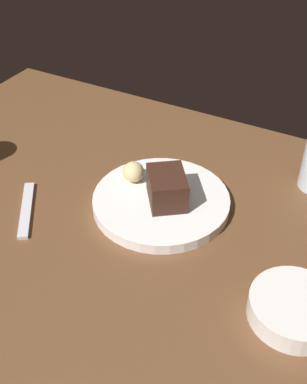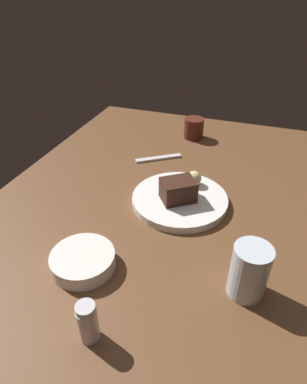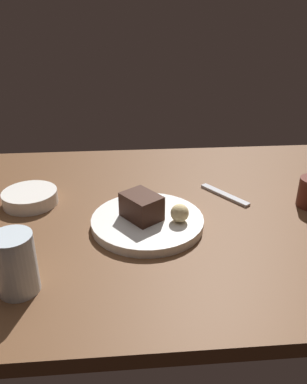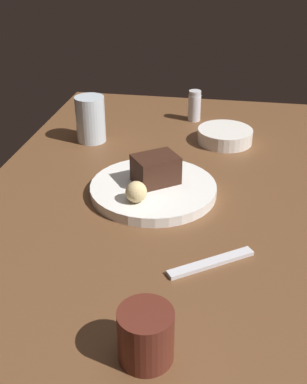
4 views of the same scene
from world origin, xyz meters
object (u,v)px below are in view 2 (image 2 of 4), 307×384
object	(u,v)px
salt_shaker	(88,322)
side_bowl	(83,261)
water_glass	(249,271)
chocolate_cake_slice	(178,190)
dessert_plate	(180,199)
coffee_cup	(194,128)
dessert_spoon	(158,158)
bread_roll	(194,178)

from	to	relation	value
salt_shaker	side_bowl	xyz separation A→B (cm)	(13.61, 8.83, -2.36)
water_glass	chocolate_cake_slice	bearing A→B (deg)	41.49
dessert_plate	coffee_cup	world-z (taller)	coffee_cup
dessert_plate	chocolate_cake_slice	bearing A→B (deg)	171.00
salt_shaker	water_glass	xyz separation A→B (cm)	(18.13, -23.44, 1.50)
chocolate_cake_slice	water_glass	size ratio (longest dim) A/B	0.75
dessert_spoon	chocolate_cake_slice	bearing A→B (deg)	84.79
dessert_plate	dessert_spoon	bearing A→B (deg)	32.17
chocolate_cake_slice	side_bowl	size ratio (longest dim) A/B	0.63
water_glass	coffee_cup	distance (cm)	68.93
dessert_plate	coffee_cup	size ratio (longest dim) A/B	3.47
dessert_plate	bread_roll	bearing A→B (deg)	-17.07
coffee_cup	dessert_spoon	world-z (taller)	coffee_cup
dessert_plate	water_glass	xyz separation A→B (cm)	(-23.90, -19.44, 4.54)
chocolate_cake_slice	dessert_spoon	xyz separation A→B (cm)	(22.01, 12.56, -4.44)
coffee_cup	water_glass	bearing A→B (deg)	-158.25
dessert_plate	dessert_spoon	world-z (taller)	dessert_plate
side_bowl	dessert_spoon	distance (cm)	48.82
coffee_cup	side_bowl	bearing A→B (deg)	174.38
side_bowl	dessert_plate	bearing A→B (deg)	-24.28
side_bowl	salt_shaker	bearing A→B (deg)	-147.03
water_glass	dessert_spoon	world-z (taller)	water_glass
salt_shaker	dessert_spoon	size ratio (longest dim) A/B	0.55
salt_shaker	coffee_cup	size ratio (longest dim) A/B	1.14
dessert_plate	bread_roll	size ratio (longest dim) A/B	6.22
chocolate_cake_slice	salt_shaker	distance (cm)	40.59
chocolate_cake_slice	water_glass	xyz separation A→B (cm)	(-22.28, -19.70, 0.75)
dessert_plate	side_bowl	distance (cm)	31.19
bread_roll	salt_shaker	distance (cm)	48.89
bread_roll	water_glass	xyz separation A→B (cm)	(-30.40, -17.45, 1.54)
bread_roll	dessert_spoon	bearing A→B (deg)	46.85
water_glass	dessert_spoon	bearing A→B (deg)	36.08
dessert_plate	side_bowl	size ratio (longest dim) A/B	1.88
side_bowl	coffee_cup	bearing A→B (deg)	-5.62
water_glass	side_bowl	distance (cm)	32.81
dessert_plate	salt_shaker	world-z (taller)	salt_shaker
dessert_spoon	salt_shaker	bearing A→B (deg)	63.11
bread_roll	chocolate_cake_slice	bearing A→B (deg)	164.50
dessert_plate	salt_shaker	size ratio (longest dim) A/B	3.04
chocolate_cake_slice	side_bowl	bearing A→B (deg)	154.88
side_bowl	coffee_cup	distance (cm)	68.87
bread_roll	salt_shaker	size ratio (longest dim) A/B	0.49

